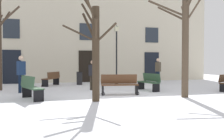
# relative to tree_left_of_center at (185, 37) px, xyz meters

# --- Properties ---
(ground_plane) EXTENTS (33.37, 33.37, 0.00)m
(ground_plane) POSITION_rel_tree_left_of_center_xyz_m (-2.43, 1.10, -2.59)
(ground_plane) COLOR white
(building_facade) EXTENTS (20.85, 0.60, 8.00)m
(building_facade) POSITION_rel_tree_left_of_center_xyz_m (-2.43, 9.71, 1.45)
(building_facade) COLOR beige
(building_facade) RESTS_ON ground
(tree_left_of_center) EXTENTS (1.92, 2.79, 4.78)m
(tree_left_of_center) POSITION_rel_tree_left_of_center_xyz_m (0.00, 0.00, 0.00)
(tree_left_of_center) COLOR #4C3D2D
(tree_left_of_center) RESTS_ON ground
(tree_near_facade) EXTENTS (1.92, 2.27, 4.64)m
(tree_near_facade) POSITION_rel_tree_left_of_center_xyz_m (-3.97, -0.00, -0.44)
(tree_near_facade) COLOR #382B1E
(tree_near_facade) RESTS_ON ground
(streetlamp) EXTENTS (0.30, 0.30, 4.01)m
(streetlamp) POSITION_rel_tree_left_of_center_xyz_m (-0.95, 6.66, -0.15)
(streetlamp) COLOR black
(streetlamp) RESTS_ON ground
(litter_bin) EXTENTS (0.41, 0.41, 0.87)m
(litter_bin) POSITION_rel_tree_left_of_center_xyz_m (-3.34, 7.37, -2.16)
(litter_bin) COLOR black
(litter_bin) RESTS_ON ground
(bench_back_to_back_left) EXTENTS (1.78, 0.73, 0.95)m
(bench_back_to_back_left) POSITION_rel_tree_left_of_center_xyz_m (-2.42, 1.59, -2.11)
(bench_back_to_back_left) COLOR #51331E
(bench_back_to_back_left) RESTS_ON ground
(bench_far_corner) EXTENTS (0.71, 1.64, 0.92)m
(bench_far_corner) POSITION_rel_tree_left_of_center_xyz_m (-0.36, 2.78, -2.13)
(bench_far_corner) COLOR #2D4C33
(bench_far_corner) RESTS_ON ground
(bench_near_lamp) EXTENTS (0.95, 1.69, 0.97)m
(bench_near_lamp) POSITION_rel_tree_left_of_center_xyz_m (-6.34, 1.15, -2.10)
(bench_near_lamp) COLOR #2D4C33
(bench_near_lamp) RESTS_ON ground
(bench_near_center_tree) EXTENTS (1.24, 1.58, 0.90)m
(bench_near_center_tree) POSITION_rel_tree_left_of_center_xyz_m (-5.18, 7.14, -2.13)
(bench_near_center_tree) COLOR #51331E
(bench_near_center_tree) RESTS_ON ground
(person_strolling) EXTENTS (0.43, 0.41, 1.84)m
(person_strolling) POSITION_rel_tree_left_of_center_xyz_m (-6.84, 3.70, -1.56)
(person_strolling) COLOR black
(person_strolling) RESTS_ON ground
(person_crossing_plaza) EXTENTS (0.30, 0.42, 1.79)m
(person_crossing_plaza) POSITION_rel_tree_left_of_center_xyz_m (2.13, 6.67, -1.59)
(person_crossing_plaza) COLOR black
(person_crossing_plaza) RESTS_ON ground
(person_by_shop_door) EXTENTS (0.43, 0.42, 1.62)m
(person_by_shop_door) POSITION_rel_tree_left_of_center_xyz_m (-3.21, 3.82, -1.70)
(person_by_shop_door) COLOR #2D271E
(person_by_shop_door) RESTS_ON ground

